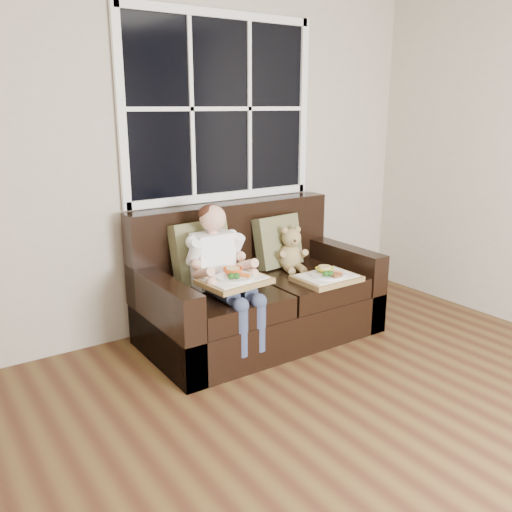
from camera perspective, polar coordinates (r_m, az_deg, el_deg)
room_walls at (r=2.05m, az=22.91°, el=12.13°), size 4.52×5.02×2.71m
window_back at (r=4.19m, az=-3.75°, el=15.21°), size 1.62×0.04×1.37m
loveseat at (r=4.04m, az=-0.05°, el=-4.17°), size 1.70×0.92×0.96m
pillow_left at (r=3.88m, az=-5.80°, el=0.43°), size 0.45×0.23×0.45m
pillow_right at (r=4.24m, az=2.32°, el=1.55°), size 0.41×0.22×0.41m
child at (r=3.65m, az=-3.75°, el=-0.73°), size 0.40×0.60×0.90m
teddy_bear at (r=4.18m, az=3.72°, el=0.48°), size 0.24×0.29×0.35m
tray_left at (r=3.55m, az=-2.29°, el=-2.46°), size 0.47×0.37×0.10m
tray_right at (r=3.94m, az=7.46°, el=-2.20°), size 0.44×0.34×0.10m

